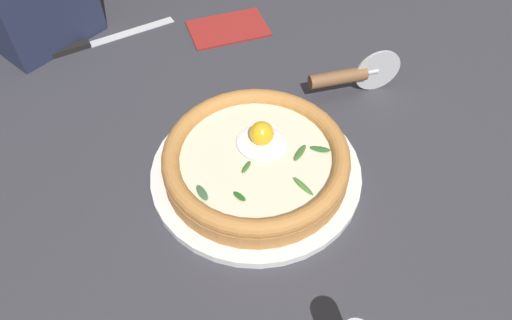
{
  "coord_description": "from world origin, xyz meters",
  "views": [
    {
      "loc": [
        -0.18,
        0.37,
        0.54
      ],
      "look_at": [
        0.04,
        0.01,
        0.03
      ],
      "focal_mm": 34.55,
      "sensor_mm": 36.0,
      "label": 1
    }
  ],
  "objects_px": {
    "folded_napkin": "(228,28)",
    "pizza_cutter": "(349,76)",
    "pizza": "(256,159)",
    "table_knife": "(93,43)"
  },
  "relations": [
    {
      "from": "folded_napkin",
      "to": "pizza_cutter",
      "type": "bearing_deg",
      "value": 170.53
    },
    {
      "from": "pizza_cutter",
      "to": "folded_napkin",
      "type": "xyz_separation_m",
      "value": [
        0.26,
        -0.04,
        -0.03
      ]
    },
    {
      "from": "pizza_cutter",
      "to": "folded_napkin",
      "type": "distance_m",
      "value": 0.26
    },
    {
      "from": "pizza",
      "to": "folded_napkin",
      "type": "distance_m",
      "value": 0.34
    },
    {
      "from": "pizza_cutter",
      "to": "table_knife",
      "type": "distance_m",
      "value": 0.45
    },
    {
      "from": "pizza_cutter",
      "to": "table_knife",
      "type": "height_order",
      "value": "pizza_cutter"
    },
    {
      "from": "table_knife",
      "to": "pizza",
      "type": "bearing_deg",
      "value": 166.43
    },
    {
      "from": "pizza",
      "to": "pizza_cutter",
      "type": "distance_m",
      "value": 0.22
    },
    {
      "from": "pizza",
      "to": "table_knife",
      "type": "xyz_separation_m",
      "value": [
        0.4,
        -0.1,
        -0.03
      ]
    },
    {
      "from": "pizza",
      "to": "folded_napkin",
      "type": "bearing_deg",
      "value": -49.46
    }
  ]
}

